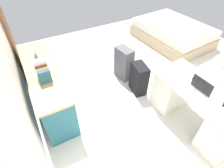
{
  "coord_description": "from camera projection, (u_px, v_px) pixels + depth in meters",
  "views": [
    {
      "loc": [
        -2.08,
        2.09,
        2.45
      ],
      "look_at": [
        -0.28,
        1.11,
        0.6
      ],
      "focal_mm": 28.84,
      "sensor_mm": 36.0,
      "label": 1
    }
  ],
  "objects": [
    {
      "name": "ground_plane",
      "position": [
        152.0,
        80.0,
        3.74
      ],
      "size": [
        5.74,
        5.74,
        0.0
      ],
      "primitive_type": "plane",
      "color": "silver"
    },
    {
      "name": "wall_back",
      "position": [
        3.0,
        61.0,
        2.04
      ],
      "size": [
        4.46,
        0.1,
        2.55
      ],
      "primitive_type": "cube",
      "color": "silver",
      "rests_on": "ground_plane"
    },
    {
      "name": "door_wooden",
      "position": [
        6.0,
        25.0,
        3.33
      ],
      "size": [
        0.88,
        0.05,
        2.04
      ],
      "primitive_type": "cube",
      "color": "brown",
      "rests_on": "ground_plane"
    },
    {
      "name": "desk",
      "position": [
        197.0,
        107.0,
        2.7
      ],
      "size": [
        1.46,
        0.7,
        0.73
      ],
      "color": "silver",
      "rests_on": "ground_plane"
    },
    {
      "name": "office_chair",
      "position": [
        224.0,
        77.0,
        3.16
      ],
      "size": [
        0.52,
        0.52,
        0.94
      ],
      "color": "black",
      "rests_on": "ground_plane"
    },
    {
      "name": "credenza",
      "position": [
        47.0,
        87.0,
        3.02
      ],
      "size": [
        1.8,
        0.48,
        0.75
      ],
      "color": "#235B6B",
      "rests_on": "ground_plane"
    },
    {
      "name": "bed",
      "position": [
        173.0,
        33.0,
        4.79
      ],
      "size": [
        1.99,
        1.53,
        0.58
      ],
      "color": "tan",
      "rests_on": "ground_plane"
    },
    {
      "name": "suitcase_black",
      "position": [
        139.0,
        79.0,
        3.31
      ],
      "size": [
        0.39,
        0.28,
        0.6
      ],
      "primitive_type": "cube",
      "rotation": [
        0.0,
        0.0,
        -0.17
      ],
      "color": "black",
      "rests_on": "ground_plane"
    },
    {
      "name": "suitcase_spare_grey",
      "position": [
        124.0,
        63.0,
        3.61
      ],
      "size": [
        0.39,
        0.28,
        0.67
      ],
      "primitive_type": "cube",
      "rotation": [
        0.0,
        0.0,
        0.17
      ],
      "color": "#4C4C51",
      "rests_on": "ground_plane"
    },
    {
      "name": "laptop",
      "position": [
        203.0,
        87.0,
        2.45
      ],
      "size": [
        0.32,
        0.23,
        0.21
      ],
      "color": "#B7B7BC",
      "rests_on": "desk"
    },
    {
      "name": "computer_mouse",
      "position": [
        190.0,
        77.0,
        2.66
      ],
      "size": [
        0.06,
        0.1,
        0.03
      ],
      "primitive_type": "ellipsoid",
      "rotation": [
        0.0,
        0.0,
        0.03
      ],
      "color": "white",
      "rests_on": "desk"
    },
    {
      "name": "book_row",
      "position": [
        43.0,
        73.0,
        2.54
      ],
      "size": [
        0.23,
        0.17,
        0.24
      ],
      "color": "#245A67",
      "rests_on": "credenza"
    },
    {
      "name": "figurine_small",
      "position": [
        35.0,
        55.0,
        2.98
      ],
      "size": [
        0.08,
        0.08,
        0.11
      ],
      "primitive_type": "cone",
      "color": "#4C7FBF",
      "rests_on": "credenza"
    }
  ]
}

